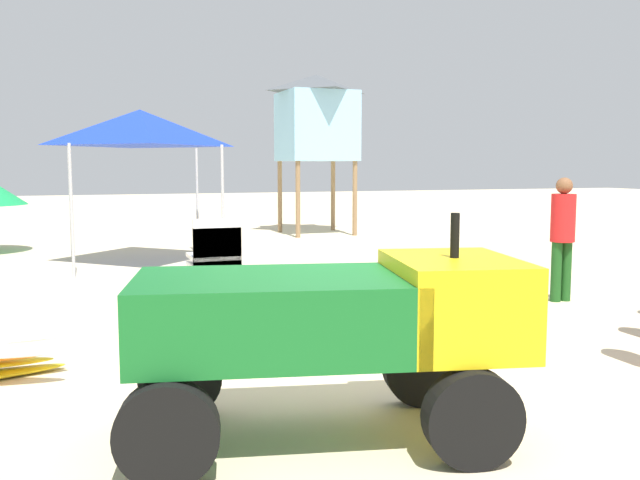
# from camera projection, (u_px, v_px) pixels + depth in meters

# --- Properties ---
(ground) EXTENTS (80.00, 80.00, 0.00)m
(ground) POSITION_uv_depth(u_px,v_px,m) (353.00, 374.00, 6.00)
(ground) COLOR beige
(utility_cart) EXTENTS (2.75, 1.78, 1.50)m
(utility_cart) POSITION_uv_depth(u_px,v_px,m) (335.00, 322.00, 4.52)
(utility_cart) COLOR #146023
(utility_cart) RESTS_ON ground
(stacked_plastic_chairs) EXTENTS (0.48, 0.48, 1.29)m
(stacked_plastic_chairs) POSITION_uv_depth(u_px,v_px,m) (215.00, 272.00, 6.96)
(stacked_plastic_chairs) COLOR white
(stacked_plastic_chairs) RESTS_ON ground
(lifeguard_near_left) EXTENTS (0.32, 0.32, 1.66)m
(lifeguard_near_left) POSITION_uv_depth(u_px,v_px,m) (563.00, 231.00, 9.15)
(lifeguard_near_left) COLOR #194C19
(lifeguard_near_left) RESTS_ON ground
(popup_canopy) EXTENTS (2.52, 2.52, 2.83)m
(popup_canopy) POSITION_uv_depth(u_px,v_px,m) (140.00, 128.00, 12.48)
(popup_canopy) COLOR #B2B2B7
(popup_canopy) RESTS_ON ground
(lifeguard_tower) EXTENTS (1.98, 1.98, 4.19)m
(lifeguard_tower) POSITION_uv_depth(u_px,v_px,m) (316.00, 118.00, 18.10)
(lifeguard_tower) COLOR olive
(lifeguard_tower) RESTS_ON ground
(traffic_cone_near) EXTENTS (0.42, 0.42, 0.60)m
(traffic_cone_near) POSITION_uv_depth(u_px,v_px,m) (449.00, 286.00, 8.69)
(traffic_cone_near) COLOR orange
(traffic_cone_near) RESTS_ON ground
(cooler_box) EXTENTS (0.47, 0.36, 0.36)m
(cooler_box) POSITION_uv_depth(u_px,v_px,m) (279.00, 302.00, 8.25)
(cooler_box) COLOR white
(cooler_box) RESTS_ON ground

